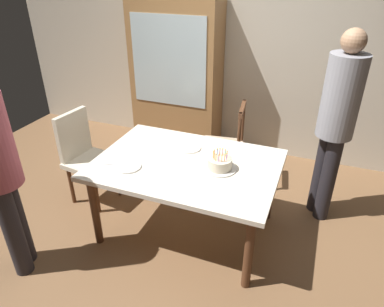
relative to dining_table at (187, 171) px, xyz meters
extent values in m
plane|color=brown|center=(0.00, 0.00, -0.65)|extent=(6.40, 6.40, 0.00)
cube|color=beige|center=(0.00, 1.85, 0.65)|extent=(6.40, 0.10, 2.60)
cube|color=silver|center=(0.00, 0.00, 0.06)|extent=(1.55, 1.10, 0.04)
cylinder|color=#56331E|center=(-0.68, -0.45, -0.30)|extent=(0.07, 0.07, 0.69)
cylinder|color=#56331E|center=(0.68, -0.45, -0.30)|extent=(0.07, 0.07, 0.69)
cylinder|color=#56331E|center=(-0.68, 0.45, -0.30)|extent=(0.07, 0.07, 0.69)
cylinder|color=#56331E|center=(0.68, 0.45, -0.30)|extent=(0.07, 0.07, 0.69)
cylinder|color=silver|center=(0.29, 0.01, 0.09)|extent=(0.28, 0.28, 0.01)
cylinder|color=beige|center=(0.29, 0.01, 0.14)|extent=(0.20, 0.20, 0.09)
cylinder|color=#D872CC|center=(0.35, 0.00, 0.21)|extent=(0.01, 0.01, 0.05)
sphere|color=#FFC64C|center=(0.35, 0.00, 0.24)|extent=(0.01, 0.01, 0.01)
cylinder|color=#D872CC|center=(0.34, 0.04, 0.21)|extent=(0.01, 0.01, 0.05)
sphere|color=#FFC64C|center=(0.34, 0.04, 0.24)|extent=(0.01, 0.01, 0.01)
cylinder|color=#66CC72|center=(0.32, 0.05, 0.21)|extent=(0.01, 0.01, 0.05)
sphere|color=#FFC64C|center=(0.32, 0.05, 0.24)|extent=(0.01, 0.01, 0.01)
cylinder|color=#E54C4C|center=(0.30, 0.06, 0.21)|extent=(0.01, 0.01, 0.05)
sphere|color=#FFC64C|center=(0.30, 0.06, 0.24)|extent=(0.01, 0.01, 0.01)
cylinder|color=#E54C4C|center=(0.27, 0.06, 0.21)|extent=(0.01, 0.01, 0.05)
sphere|color=#FFC64C|center=(0.27, 0.06, 0.24)|extent=(0.01, 0.01, 0.01)
cylinder|color=#4C7FE5|center=(0.25, 0.05, 0.21)|extent=(0.01, 0.01, 0.05)
sphere|color=#FFC64C|center=(0.25, 0.05, 0.24)|extent=(0.01, 0.01, 0.01)
cylinder|color=#E54C4C|center=(0.24, 0.02, 0.21)|extent=(0.01, 0.01, 0.05)
sphere|color=#FFC64C|center=(0.24, 0.02, 0.24)|extent=(0.01, 0.01, 0.01)
cylinder|color=yellow|center=(0.24, -0.01, 0.21)|extent=(0.01, 0.01, 0.05)
sphere|color=#FFC64C|center=(0.24, -0.01, 0.24)|extent=(0.01, 0.01, 0.01)
cylinder|color=#F2994C|center=(0.25, -0.03, 0.21)|extent=(0.01, 0.01, 0.05)
sphere|color=#FFC64C|center=(0.25, -0.03, 0.24)|extent=(0.01, 0.01, 0.01)
cylinder|color=yellow|center=(0.27, -0.04, 0.21)|extent=(0.01, 0.01, 0.05)
sphere|color=#FFC64C|center=(0.27, -0.04, 0.24)|extent=(0.01, 0.01, 0.01)
cylinder|color=#D872CC|center=(0.30, -0.05, 0.21)|extent=(0.01, 0.01, 0.05)
sphere|color=#FFC64C|center=(0.30, -0.05, 0.24)|extent=(0.01, 0.01, 0.01)
cylinder|color=#F2994C|center=(0.32, -0.04, 0.21)|extent=(0.01, 0.01, 0.05)
sphere|color=#FFC64C|center=(0.32, -0.04, 0.24)|extent=(0.01, 0.01, 0.01)
cylinder|color=#F2994C|center=(0.34, -0.02, 0.21)|extent=(0.01, 0.01, 0.05)
sphere|color=#FFC64C|center=(0.34, -0.02, 0.24)|extent=(0.01, 0.01, 0.01)
cylinder|color=white|center=(-0.43, -0.25, 0.09)|extent=(0.22, 0.22, 0.01)
cylinder|color=white|center=(-0.08, 0.25, 0.09)|extent=(0.22, 0.22, 0.01)
cube|color=silver|center=(-0.59, -0.26, 0.08)|extent=(0.18, 0.06, 0.01)
cube|color=silver|center=(-0.24, 0.23, 0.08)|extent=(0.18, 0.03, 0.01)
cube|color=tan|center=(0.05, 0.87, -0.20)|extent=(0.50, 0.50, 0.05)
cylinder|color=#56331E|center=(-0.14, 1.01, -0.43)|extent=(0.04, 0.04, 0.42)
cylinder|color=#56331E|center=(-0.09, 0.68, -0.43)|extent=(0.04, 0.04, 0.42)
cylinder|color=#56331E|center=(0.20, 1.06, -0.43)|extent=(0.04, 0.04, 0.42)
cylinder|color=#56331E|center=(0.24, 0.72, -0.43)|extent=(0.04, 0.04, 0.42)
cylinder|color=#56331E|center=(0.22, 1.07, 0.05)|extent=(0.04, 0.04, 0.50)
cylinder|color=#56331E|center=(0.28, 0.72, 0.05)|extent=(0.04, 0.04, 0.50)
cube|color=#56331E|center=(0.25, 0.90, 0.27)|extent=(0.10, 0.40, 0.06)
cube|color=beige|center=(-1.08, 0.10, -0.20)|extent=(0.49, 0.49, 0.05)
cylinder|color=#56331E|center=(-0.93, -0.09, -0.43)|extent=(0.04, 0.04, 0.42)
cylinder|color=#56331E|center=(-0.89, 0.24, -0.43)|extent=(0.04, 0.04, 0.42)
cylinder|color=#56331E|center=(-1.27, -0.05, -0.43)|extent=(0.04, 0.04, 0.42)
cylinder|color=#56331E|center=(-1.22, 0.29, -0.43)|extent=(0.04, 0.04, 0.42)
cube|color=beige|center=(-1.27, 0.12, 0.05)|extent=(0.10, 0.40, 0.50)
cylinder|color=#262328|center=(-1.05, -0.96, -0.24)|extent=(0.14, 0.14, 0.81)
cylinder|color=#262328|center=(-1.12, -0.85, -0.24)|extent=(0.14, 0.14, 0.81)
cylinder|color=#262328|center=(1.10, 0.76, -0.21)|extent=(0.14, 0.14, 0.87)
cylinder|color=#262328|center=(1.17, 0.65, -0.21)|extent=(0.14, 0.14, 0.87)
cylinder|color=gray|center=(1.13, 0.71, 0.58)|extent=(0.32, 0.32, 0.72)
sphere|color=tan|center=(1.13, 0.71, 1.04)|extent=(0.20, 0.20, 0.20)
cube|color=#9E7042|center=(-0.77, 1.56, 0.30)|extent=(1.10, 0.44, 1.90)
cube|color=silver|center=(-0.77, 1.34, 0.55)|extent=(0.93, 0.01, 1.04)
camera|label=1|loc=(0.98, -2.37, 1.59)|focal=32.60mm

